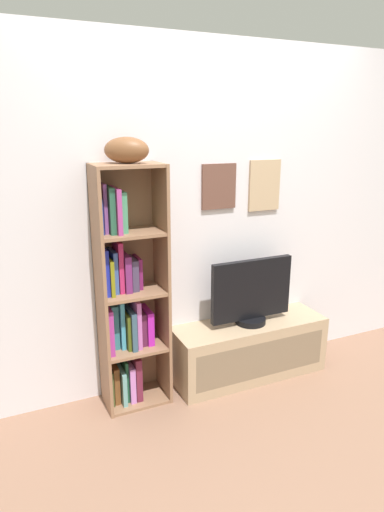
% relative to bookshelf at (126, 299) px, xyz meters
% --- Properties ---
extents(ground, '(5.20, 5.20, 0.04)m').
position_rel_bookshelf_xyz_m(ground, '(0.59, -0.99, -0.74)').
color(ground, '#85604C').
extents(back_wall, '(4.80, 0.08, 2.33)m').
position_rel_bookshelf_xyz_m(back_wall, '(0.59, 0.14, 0.44)').
color(back_wall, silver).
rests_on(back_wall, ground).
extents(bookshelf, '(0.42, 0.29, 1.57)m').
position_rel_bookshelf_xyz_m(bookshelf, '(0.00, 0.00, 0.00)').
color(bookshelf, '#8C6448').
rests_on(bookshelf, ground).
extents(football, '(0.30, 0.27, 0.15)m').
position_rel_bookshelf_xyz_m(football, '(0.03, -0.03, 0.92)').
color(football, brown).
rests_on(football, bookshelf).
extents(tv_stand, '(1.13, 0.36, 0.42)m').
position_rel_bookshelf_xyz_m(tv_stand, '(0.89, -0.07, -0.51)').
color(tv_stand, tan).
rests_on(tv_stand, ground).
extents(television, '(0.62, 0.22, 0.47)m').
position_rel_bookshelf_xyz_m(television, '(0.89, -0.07, -0.07)').
color(television, black).
rests_on(television, tv_stand).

